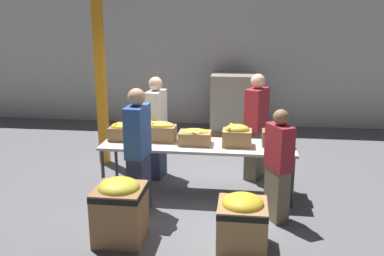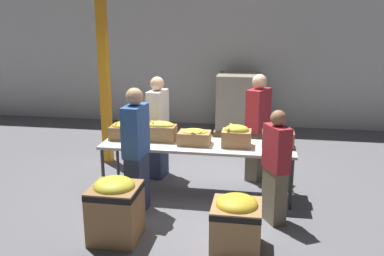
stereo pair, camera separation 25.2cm
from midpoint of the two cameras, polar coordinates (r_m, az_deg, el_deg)
ground_plane at (r=6.64m, az=1.81°, el=-8.70°), size 30.00×30.00×0.00m
wall_back at (r=10.39m, az=5.16°, el=11.28°), size 16.00×0.08×4.00m
sorting_table at (r=6.37m, az=1.86°, el=-2.60°), size 2.86×0.78×0.79m
banana_box_0 at (r=6.66m, az=-8.06°, el=-0.29°), size 0.41×0.32×0.28m
banana_box_1 at (r=6.51m, az=-3.16°, el=-0.36°), size 0.48×0.28×0.32m
banana_box_2 at (r=6.32m, az=1.47°, el=-1.15°), size 0.47×0.34×0.24m
banana_box_3 at (r=6.26m, az=7.09°, el=-1.00°), size 0.42×0.33×0.32m
banana_box_4 at (r=6.35m, az=12.51°, el=-1.22°), size 0.46×0.26×0.28m
volunteer_0 at (r=7.02m, az=9.77°, el=-0.04°), size 0.41×0.52×1.75m
volunteer_1 at (r=5.65m, az=12.37°, el=-5.21°), size 0.37×0.45×1.51m
volunteer_2 at (r=7.06m, az=-3.52°, el=-0.01°), size 0.29×0.48×1.69m
volunteer_3 at (r=5.80m, az=-6.21°, el=-3.20°), size 0.27×0.48×1.74m
donation_bin_0 at (r=5.29m, az=-8.82°, el=-10.35°), size 0.58×0.58×0.79m
donation_bin_1 at (r=5.08m, az=7.38°, el=-12.22°), size 0.57×0.57×0.67m
support_pillar at (r=7.72m, az=-10.84°, el=9.79°), size 0.16×0.16×4.00m
pallet_stack_0 at (r=9.81m, az=6.98°, el=3.15°), size 1.04×1.04×1.36m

